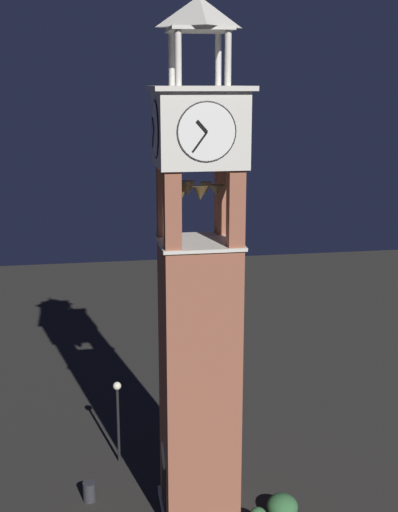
% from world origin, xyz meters
% --- Properties ---
extents(ground, '(80.00, 80.00, 0.00)m').
position_xyz_m(ground, '(0.00, 0.00, 0.00)').
color(ground, '#2A2925').
extents(clock_tower, '(3.33, 3.33, 19.39)m').
position_xyz_m(clock_tower, '(-0.00, -0.00, 8.18)').
color(clock_tower, '#93543D').
rests_on(clock_tower, ground).
extents(lamp_post, '(0.36, 0.36, 3.81)m').
position_xyz_m(lamp_post, '(-4.22, -2.90, 2.65)').
color(lamp_post, black).
rests_on(lamp_post, ground).
extents(trash_bin, '(0.52, 0.52, 0.80)m').
position_xyz_m(trash_bin, '(-1.42, -4.24, 0.40)').
color(trash_bin, '#2D2D33').
rests_on(trash_bin, ground).
extents(shrub_left_of_tower, '(1.22, 1.22, 0.94)m').
position_xyz_m(shrub_left_of_tower, '(0.95, 3.11, 0.47)').
color(shrub_left_of_tower, '#336638').
rests_on(shrub_left_of_tower, ground).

